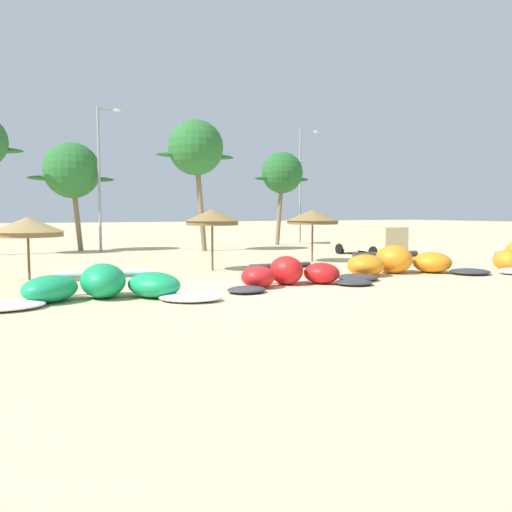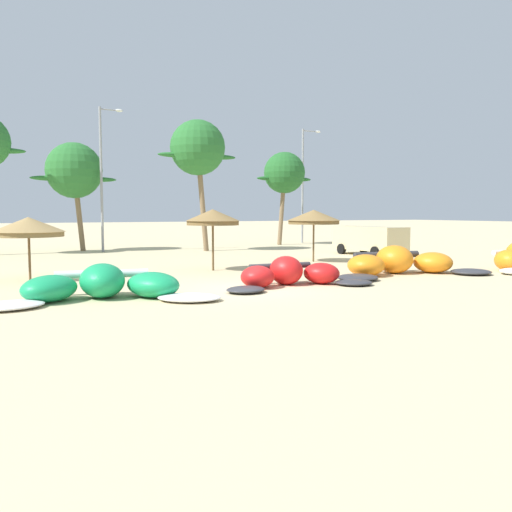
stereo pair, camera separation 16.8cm
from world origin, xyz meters
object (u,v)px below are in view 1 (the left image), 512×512
(lamppost_west, at_px, (101,172))
(kite_left_of_center, at_px, (291,275))
(beach_umbrella_middle, at_px, (212,217))
(beach_umbrella_near_palms, at_px, (313,217))
(palm_left_of_gap, at_px, (72,171))
(palm_center_left, at_px, (196,149))
(kite_left, at_px, (103,286))
(palm_center_right, at_px, (282,173))
(beach_umbrella_near_van, at_px, (28,227))
(kite_center, at_px, (399,263))
(lamppost_west_center, at_px, (302,180))
(parked_van, at_px, (366,238))

(lamppost_west, bearing_deg, kite_left_of_center, -82.52)
(beach_umbrella_middle, distance_m, beach_umbrella_near_palms, 6.97)
(palm_left_of_gap, xyz_separation_m, palm_center_left, (7.76, -4.01, 1.55))
(kite_left, height_order, palm_left_of_gap, palm_left_of_gap)
(palm_left_of_gap, relative_size, palm_center_right, 0.98)
(kite_left_of_center, xyz_separation_m, beach_umbrella_near_palms, (6.17, 7.97, 2.08))
(beach_umbrella_near_van, distance_m, lamppost_west, 16.10)
(kite_center, xyz_separation_m, palm_center_left, (-2.93, 17.53, 6.71))
(beach_umbrella_near_van, bearing_deg, beach_umbrella_middle, -0.76)
(kite_left, distance_m, kite_center, 13.27)
(beach_umbrella_near_palms, relative_size, palm_center_left, 0.32)
(beach_umbrella_near_van, bearing_deg, palm_left_of_gap, 75.44)
(kite_center, bearing_deg, beach_umbrella_near_van, 160.28)
(lamppost_west, xyz_separation_m, lamppost_west_center, (18.46, 3.47, 0.15))
(kite_left_of_center, xyz_separation_m, beach_umbrella_near_van, (-8.64, 6.36, 1.75))
(lamppost_west_center, bearing_deg, parked_van, -105.09)
(palm_left_of_gap, bearing_deg, kite_left_of_center, -78.88)
(kite_left, distance_m, kite_left_of_center, 6.96)
(palm_left_of_gap, relative_size, lamppost_west_center, 0.75)
(lamppost_west, bearing_deg, kite_center, -65.68)
(beach_umbrella_near_van, bearing_deg, beach_umbrella_near_palms, 6.21)
(beach_umbrella_middle, bearing_deg, palm_left_of_gap, 103.28)
(palm_center_left, distance_m, lamppost_west_center, 13.80)
(kite_left, xyz_separation_m, lamppost_west_center, (22.67, 24.52, 5.24))
(parked_van, relative_size, lamppost_west_center, 0.52)
(palm_center_left, xyz_separation_m, palm_center_right, (9.29, 4.05, -1.18))
(palm_center_right, bearing_deg, parked_van, -93.24)
(kite_left_of_center, distance_m, parked_van, 15.87)
(beach_umbrella_middle, xyz_separation_m, palm_left_of_gap, (-3.85, 16.30, 3.12))
(kite_left_of_center, relative_size, beach_umbrella_middle, 2.14)
(palm_center_right, bearing_deg, kite_left, -130.81)
(beach_umbrella_middle, xyz_separation_m, lamppost_west_center, (16.29, 18.19, 3.13))
(palm_left_of_gap, height_order, palm_center_right, palm_center_right)
(beach_umbrella_near_van, xyz_separation_m, beach_umbrella_middle, (8.06, -0.11, 0.36))
(beach_umbrella_near_van, xyz_separation_m, lamppost_west, (5.89, 14.61, 3.34))
(palm_left_of_gap, relative_size, lamppost_west, 0.77)
(lamppost_west, bearing_deg, palm_left_of_gap, 136.53)
(beach_umbrella_middle, height_order, beach_umbrella_near_palms, beach_umbrella_middle)
(kite_center, distance_m, beach_umbrella_near_palms, 7.24)
(kite_center, distance_m, palm_center_left, 19.00)
(kite_left, relative_size, palm_center_left, 0.81)
(kite_left, distance_m, parked_van, 21.64)
(kite_center, bearing_deg, beach_umbrella_near_palms, 90.78)
(kite_center, xyz_separation_m, beach_umbrella_middle, (-6.84, 5.23, 2.04))
(beach_umbrella_middle, distance_m, palm_center_left, 13.72)
(lamppost_west, bearing_deg, beach_umbrella_middle, -81.62)
(kite_left_of_center, xyz_separation_m, kite_center, (6.26, 1.02, 0.07))
(beach_umbrella_middle, relative_size, beach_umbrella_near_palms, 0.98)
(kite_center, distance_m, lamppost_west, 22.46)
(kite_center, relative_size, parked_van, 1.50)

